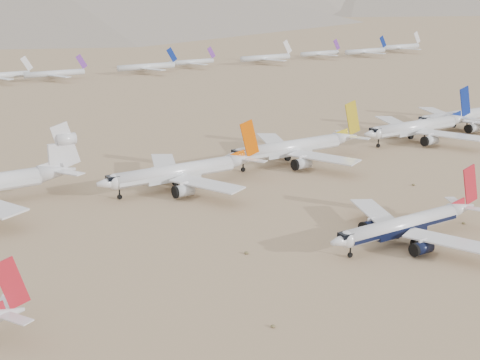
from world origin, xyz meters
The scene contains 8 objects.
ground centered at (0.00, 0.00, 0.00)m, with size 7000.00×7000.00×0.00m, color #937755.
main_airliner centered at (4.33, 0.90, 4.19)m, with size 43.17×42.16×15.23m.
row2_navy_widebody centered at (82.74, 70.63, 5.15)m, with size 51.89×50.74×18.46m.
row2_gold_tail centered at (24.81, 69.95, 5.12)m, with size 51.38×50.25×18.29m.
row2_orange_tail centered at (-19.36, 64.81, 4.89)m, with size 48.88×47.82×17.44m.
row2_blue_far centered at (113.12, 76.28, 5.04)m, with size 50.90×49.77×18.09m.
distant_storage_row centered at (46.13, 302.56, 4.39)m, with size 618.81×54.53×15.96m.
desert_scrub centered at (-20.73, -21.89, 0.28)m, with size 233.60×121.67×0.63m.
Camera 1 is at (-103.74, -97.76, 56.44)m, focal length 50.00 mm.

